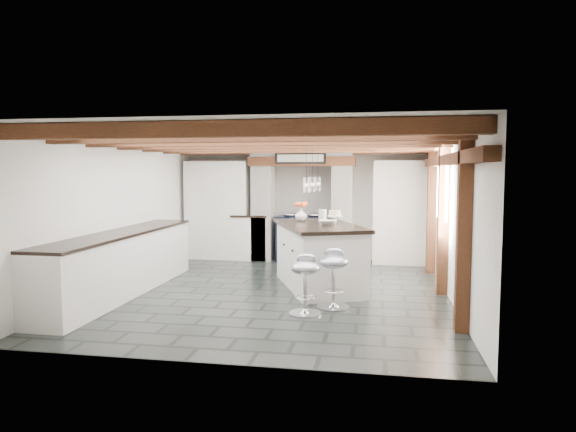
% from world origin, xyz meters
% --- Properties ---
extents(ground, '(6.00, 6.00, 0.00)m').
position_xyz_m(ground, '(0.00, 0.00, 0.00)').
color(ground, black).
rests_on(ground, ground).
extents(room_shell, '(6.00, 6.03, 6.00)m').
position_xyz_m(room_shell, '(-0.61, 1.42, 1.07)').
color(room_shell, white).
rests_on(room_shell, ground).
extents(range_cooker, '(1.00, 0.63, 0.99)m').
position_xyz_m(range_cooker, '(0.00, 2.68, 0.47)').
color(range_cooker, black).
rests_on(range_cooker, ground).
extents(kitchen_island, '(1.71, 2.24, 1.32)m').
position_xyz_m(kitchen_island, '(0.60, 0.34, 0.51)').
color(kitchen_island, white).
rests_on(kitchen_island, ground).
extents(bar_stool_near, '(0.43, 0.43, 0.79)m').
position_xyz_m(bar_stool_near, '(0.92, -0.85, 0.49)').
color(bar_stool_near, silver).
rests_on(bar_stool_near, ground).
extents(bar_stool_far, '(0.41, 0.41, 0.76)m').
position_xyz_m(bar_stool_far, '(0.60, -1.21, 0.47)').
color(bar_stool_far, silver).
rests_on(bar_stool_far, ground).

